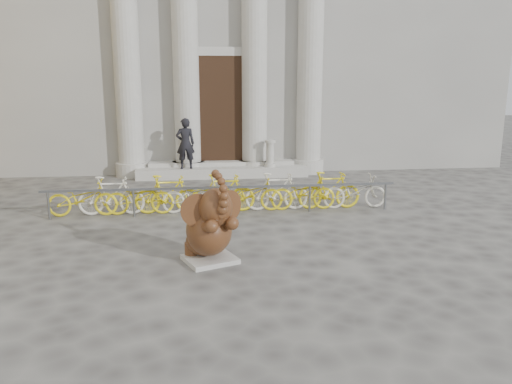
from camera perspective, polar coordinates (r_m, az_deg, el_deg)
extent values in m
plane|color=#474442|center=(8.87, -0.59, -9.34)|extent=(80.00, 80.00, 0.00)
cube|color=gray|center=(23.37, -4.84, 19.05)|extent=(22.00, 10.00, 12.00)
cube|color=black|center=(18.16, -4.04, 9.27)|extent=(2.40, 0.16, 4.00)
cylinder|color=#A8A59E|center=(18.16, -14.57, 14.29)|extent=(0.90, 0.90, 8.00)
cylinder|color=#A8A59E|center=(18.01, -8.05, 14.57)|extent=(0.90, 0.90, 8.00)
cylinder|color=#A8A59E|center=(18.13, -0.18, 14.67)|extent=(0.90, 0.90, 8.00)
cylinder|color=#A8A59E|center=(18.46, 6.20, 14.56)|extent=(0.90, 0.90, 8.00)
cube|color=#A8A59E|center=(17.89, -3.85, 2.39)|extent=(6.00, 1.20, 0.36)
cube|color=#A8A59E|center=(9.48, -5.27, -7.65)|extent=(1.13, 1.08, 0.09)
ellipsoid|color=black|center=(9.55, -5.78, -5.53)|extent=(0.96, 0.94, 0.57)
ellipsoid|color=black|center=(9.32, -5.39, -4.36)|extent=(1.20, 1.31, 0.93)
cylinder|color=black|center=(9.61, -7.37, -6.39)|extent=(0.35, 0.35, 0.23)
cylinder|color=black|center=(9.79, -4.72, -5.99)|extent=(0.35, 0.35, 0.23)
cylinder|color=black|center=(8.88, -5.66, -4.02)|extent=(0.40, 0.58, 0.36)
cylinder|color=black|center=(9.03, -3.36, -3.69)|extent=(0.40, 0.58, 0.36)
ellipsoid|color=black|center=(8.90, -4.63, -1.81)|extent=(0.78, 0.76, 0.72)
cylinder|color=black|center=(8.89, -6.70, -2.11)|extent=(0.61, 0.08, 0.61)
cylinder|color=black|center=(9.12, -3.16, -1.66)|extent=(0.50, 0.42, 0.61)
cone|color=beige|center=(8.73, -4.78, -3.05)|extent=(0.17, 0.20, 0.10)
cone|color=beige|center=(8.82, -3.50, -2.88)|extent=(0.09, 0.21, 0.10)
cube|color=slate|center=(12.61, -3.76, 0.54)|extent=(8.94, 0.06, 0.06)
cylinder|color=slate|center=(13.18, -22.61, -1.44)|extent=(0.06, 0.06, 0.70)
cylinder|color=slate|center=(12.77, -13.80, -1.25)|extent=(0.06, 0.06, 0.70)
cylinder|color=slate|center=(12.68, -3.74, -1.00)|extent=(0.06, 0.06, 0.70)
cylinder|color=slate|center=(12.99, 6.15, -0.73)|extent=(0.06, 0.06, 0.70)
cylinder|color=slate|center=(13.58, 14.54, -0.48)|extent=(0.06, 0.06, 0.70)
imported|color=yellow|center=(13.20, -19.24, -0.48)|extent=(1.70, 0.50, 1.00)
imported|color=silver|center=(13.06, -16.23, -0.41)|extent=(1.66, 0.47, 1.00)
imported|color=yellow|center=(12.96, -13.16, -0.34)|extent=(1.70, 0.50, 1.00)
imported|color=yellow|center=(12.90, -10.06, -0.26)|extent=(1.66, 0.47, 1.00)
imported|color=silver|center=(12.88, -6.94, -0.18)|extent=(1.70, 0.50, 1.00)
imported|color=yellow|center=(12.89, -3.81, -0.10)|extent=(1.66, 0.47, 1.00)
imported|color=yellow|center=(12.95, -0.70, -0.02)|extent=(1.70, 0.50, 1.00)
imported|color=silver|center=(13.04, 2.37, 0.06)|extent=(1.66, 0.47, 1.00)
imported|color=yellow|center=(13.17, 5.40, 0.14)|extent=(1.70, 0.50, 1.00)
imported|color=yellow|center=(13.33, 8.35, 0.21)|extent=(1.66, 0.47, 1.00)
imported|color=silver|center=(13.53, 11.23, 0.29)|extent=(1.70, 0.50, 1.00)
imported|color=black|center=(17.37, -8.08, 5.50)|extent=(0.68, 0.48, 1.75)
cylinder|color=#A8A59E|center=(17.72, 1.60, 3.09)|extent=(0.39, 0.39, 0.12)
cylinder|color=#A8A59E|center=(17.66, 1.61, 4.31)|extent=(0.27, 0.27, 0.87)
cylinder|color=#A8A59E|center=(17.60, 1.62, 5.81)|extent=(0.39, 0.39, 0.10)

